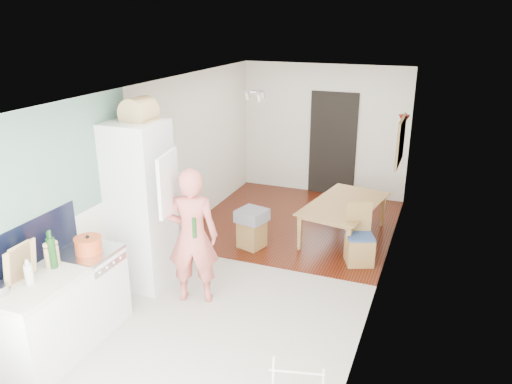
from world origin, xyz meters
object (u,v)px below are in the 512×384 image
Objects in this scene: person at (192,225)px; dining_table at (345,223)px; dining_chair at (360,235)px; stool at (252,234)px.

person is 1.41× the size of dining_table.
dining_chair reaches higher than stool.
dining_table is (1.36, 2.45, -0.75)m from person.
stool is at bearing 134.33° from dining_table.
dining_table reaches higher than stool.
dining_chair reaches higher than dining_table.
person reaches higher than dining_table.
person reaches higher than dining_chair.
person is 2.90m from dining_table.
dining_table is at bearing 93.04° from dining_chair.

